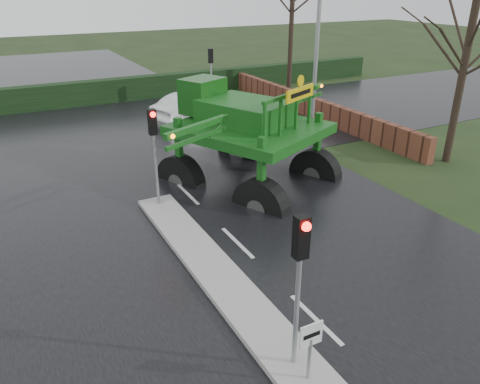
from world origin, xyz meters
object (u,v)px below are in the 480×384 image
street_light_right (314,12)px  traffic_signal_mid (154,137)px  white_sedan (193,121)px  keep_left_sign (310,343)px  traffic_signal_near (300,261)px  traffic_signal_far (211,64)px  crop_sprayer (256,136)px

street_light_right → traffic_signal_mid: bearing=-154.6°
white_sedan → keep_left_sign: bearing=144.4°
traffic_signal_near → white_sedan: 19.21m
traffic_signal_far → white_sedan: size_ratio=0.73×
keep_left_sign → crop_sprayer: 8.26m
street_light_right → keep_left_sign: bearing=-125.1°
keep_left_sign → white_sedan: keep_left_sign is taller
traffic_signal_mid → traffic_signal_far: bearing=58.1°
keep_left_sign → street_light_right: street_light_right is taller
traffic_signal_far → crop_sprayer: bearing=71.3°
keep_left_sign → street_light_right: size_ratio=0.14×
traffic_signal_near → traffic_signal_far: (7.80, 21.02, 0.00)m
street_light_right → crop_sprayer: (-6.44, -5.98, -3.41)m
keep_left_sign → traffic_signal_far: 22.93m
keep_left_sign → street_light_right: (9.49, 13.50, 4.93)m
street_light_right → traffic_signal_near: bearing=-126.1°
traffic_signal_far → white_sedan: 4.49m
traffic_signal_near → street_light_right: 16.46m
traffic_signal_far → street_light_right: bearing=101.9°
keep_left_sign → white_sedan: (5.38, 18.75, -1.06)m
traffic_signal_near → crop_sprayer: 7.67m
traffic_signal_mid → crop_sprayer: 3.40m
keep_left_sign → traffic_signal_mid: bearing=90.0°
traffic_signal_near → white_sedan: traffic_signal_near is taller
traffic_signal_far → white_sedan: traffic_signal_far is taller
keep_left_sign → crop_sprayer: crop_sprayer is taller
street_light_right → crop_sprayer: bearing=-137.1°
traffic_signal_far → white_sedan: (-2.42, -2.76, -2.59)m
white_sedan → traffic_signal_far: bearing=-61.0°
street_light_right → crop_sprayer: street_light_right is taller
keep_left_sign → crop_sprayer: (3.06, 7.52, 1.52)m
traffic_signal_near → crop_sprayer: size_ratio=0.39×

